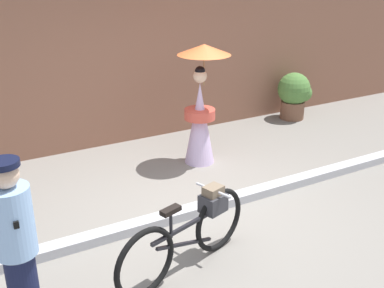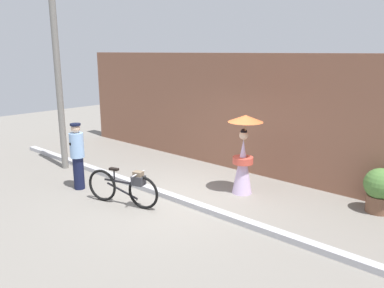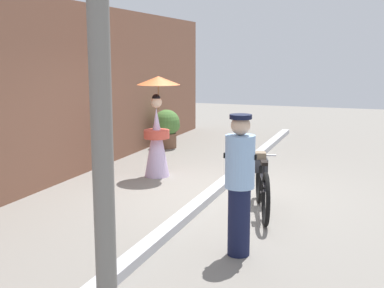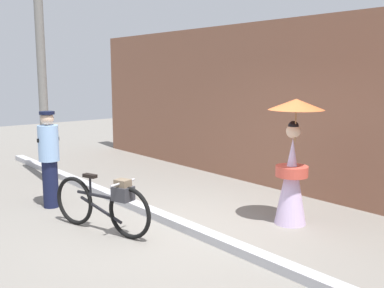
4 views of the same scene
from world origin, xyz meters
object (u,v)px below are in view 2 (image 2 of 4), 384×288
object	(u,v)px
person_officer	(77,155)
utility_pole	(59,86)
person_with_parasol	(243,154)
bicycle_near_officer	(125,187)
potted_plant_by_door	(380,189)

from	to	relation	value
person_officer	utility_pole	distance (m)	2.49
person_with_parasol	person_officer	bearing A→B (deg)	-142.32
person_with_parasol	utility_pole	distance (m)	5.54
person_with_parasol	utility_pole	world-z (taller)	utility_pole
bicycle_near_officer	person_officer	bearing A→B (deg)	-176.57
person_officer	bicycle_near_officer	bearing A→B (deg)	3.43
potted_plant_by_door	bicycle_near_officer	bearing A→B (deg)	-142.10
person_with_parasol	utility_pole	size ratio (longest dim) A/B	0.40
bicycle_near_officer	potted_plant_by_door	bearing A→B (deg)	37.90
person_officer	person_with_parasol	world-z (taller)	person_with_parasol
person_with_parasol	potted_plant_by_door	bearing A→B (deg)	19.34
bicycle_near_officer	person_officer	xyz separation A→B (m)	(-1.70, -0.10, 0.44)
bicycle_near_officer	person_officer	size ratio (longest dim) A/B	1.07
bicycle_near_officer	person_officer	world-z (taller)	person_officer
potted_plant_by_door	utility_pole	world-z (taller)	utility_pole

